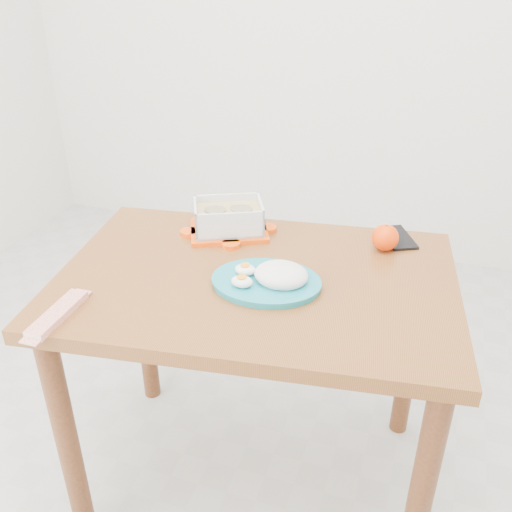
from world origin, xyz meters
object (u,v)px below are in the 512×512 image
(orange_fruit, at_px, (385,238))
(smartphone, at_px, (398,238))
(dining_table, at_px, (256,313))
(food_container, at_px, (228,218))
(rice_plate, at_px, (271,277))

(orange_fruit, bearing_deg, smartphone, 69.56)
(dining_table, bearing_deg, smartphone, 37.75)
(food_container, xyz_separation_m, smartphone, (0.49, 0.12, -0.04))
(orange_fruit, bearing_deg, food_container, -174.80)
(dining_table, relative_size, food_container, 4.03)
(food_container, bearing_deg, orange_fruit, -20.05)
(dining_table, xyz_separation_m, orange_fruit, (0.30, 0.25, 0.16))
(dining_table, distance_m, food_container, 0.31)
(rice_plate, bearing_deg, dining_table, 140.40)
(food_container, distance_m, smartphone, 0.50)
(dining_table, relative_size, rice_plate, 3.67)
(dining_table, xyz_separation_m, food_container, (-0.16, 0.21, 0.17))
(dining_table, bearing_deg, rice_plate, -40.91)
(dining_table, xyz_separation_m, smartphone, (0.33, 0.33, 0.12))
(smartphone, bearing_deg, orange_fruit, -137.20)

